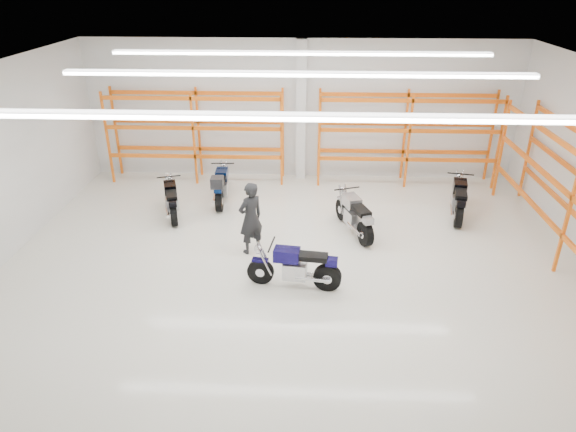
{
  "coord_description": "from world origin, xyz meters",
  "views": [
    {
      "loc": [
        0.3,
        -10.56,
        6.39
      ],
      "look_at": [
        -0.19,
        0.5,
        1.06
      ],
      "focal_mm": 32.0,
      "sensor_mm": 36.0,
      "label": 1
    }
  ],
  "objects_px": {
    "motorcycle_main": "(298,268)",
    "structural_column": "(301,112)",
    "motorcycle_back_c": "(355,216)",
    "standing_man": "(251,218)",
    "motorcycle_back_a": "(172,201)",
    "motorcycle_back_d": "(459,200)",
    "motorcycle_back_b": "(221,187)"
  },
  "relations": [
    {
      "from": "motorcycle_back_a",
      "to": "motorcycle_back_d",
      "type": "distance_m",
      "value": 8.14
    },
    {
      "from": "motorcycle_back_a",
      "to": "motorcycle_back_b",
      "type": "height_order",
      "value": "motorcycle_back_b"
    },
    {
      "from": "motorcycle_back_c",
      "to": "standing_man",
      "type": "relative_size",
      "value": 1.14
    },
    {
      "from": "motorcycle_main",
      "to": "standing_man",
      "type": "distance_m",
      "value": 2.01
    },
    {
      "from": "motorcycle_back_a",
      "to": "structural_column",
      "type": "distance_m",
      "value": 5.15
    },
    {
      "from": "motorcycle_back_a",
      "to": "standing_man",
      "type": "xyz_separation_m",
      "value": [
        2.49,
        -1.96,
        0.45
      ]
    },
    {
      "from": "standing_man",
      "to": "structural_column",
      "type": "distance_m",
      "value": 5.47
    },
    {
      "from": "motorcycle_back_a",
      "to": "motorcycle_back_b",
      "type": "distance_m",
      "value": 1.57
    },
    {
      "from": "motorcycle_main",
      "to": "motorcycle_back_d",
      "type": "relative_size",
      "value": 0.96
    },
    {
      "from": "motorcycle_main",
      "to": "structural_column",
      "type": "distance_m",
      "value": 6.97
    },
    {
      "from": "motorcycle_back_d",
      "to": "motorcycle_back_a",
      "type": "bearing_deg",
      "value": -177.85
    },
    {
      "from": "motorcycle_main",
      "to": "motorcycle_back_d",
      "type": "xyz_separation_m",
      "value": [
        4.44,
        3.81,
        0.03
      ]
    },
    {
      "from": "motorcycle_main",
      "to": "structural_column",
      "type": "height_order",
      "value": "structural_column"
    },
    {
      "from": "motorcycle_back_a",
      "to": "motorcycle_back_c",
      "type": "distance_m",
      "value": 5.2
    },
    {
      "from": "motorcycle_main",
      "to": "structural_column",
      "type": "xyz_separation_m",
      "value": [
        -0.1,
        6.74,
        1.76
      ]
    },
    {
      "from": "motorcycle_main",
      "to": "motorcycle_back_d",
      "type": "bearing_deg",
      "value": 40.65
    },
    {
      "from": "motorcycle_main",
      "to": "motorcycle_back_d",
      "type": "distance_m",
      "value": 5.85
    },
    {
      "from": "motorcycle_main",
      "to": "standing_man",
      "type": "bearing_deg",
      "value": 127.87
    },
    {
      "from": "motorcycle_back_a",
      "to": "motorcycle_back_d",
      "type": "bearing_deg",
      "value": 2.15
    },
    {
      "from": "standing_man",
      "to": "motorcycle_back_d",
      "type": "bearing_deg",
      "value": 160.65
    },
    {
      "from": "motorcycle_back_a",
      "to": "standing_man",
      "type": "relative_size",
      "value": 1.07
    },
    {
      "from": "motorcycle_back_b",
      "to": "structural_column",
      "type": "bearing_deg",
      "value": 44.66
    },
    {
      "from": "motorcycle_back_b",
      "to": "structural_column",
      "type": "height_order",
      "value": "structural_column"
    },
    {
      "from": "motorcycle_back_a",
      "to": "standing_man",
      "type": "distance_m",
      "value": 3.2
    },
    {
      "from": "motorcycle_main",
      "to": "structural_column",
      "type": "bearing_deg",
      "value": 90.82
    },
    {
      "from": "motorcycle_back_c",
      "to": "structural_column",
      "type": "relative_size",
      "value": 0.47
    },
    {
      "from": "motorcycle_main",
      "to": "standing_man",
      "type": "relative_size",
      "value": 1.14
    },
    {
      "from": "motorcycle_back_c",
      "to": "motorcycle_main",
      "type": "bearing_deg",
      "value": -118.5
    },
    {
      "from": "motorcycle_back_d",
      "to": "standing_man",
      "type": "distance_m",
      "value": 6.1
    },
    {
      "from": "motorcycle_main",
      "to": "motorcycle_back_a",
      "type": "distance_m",
      "value": 5.09
    },
    {
      "from": "motorcycle_main",
      "to": "motorcycle_back_a",
      "type": "relative_size",
      "value": 1.06
    },
    {
      "from": "structural_column",
      "to": "motorcycle_back_a",
      "type": "bearing_deg",
      "value": -138.02
    }
  ]
}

